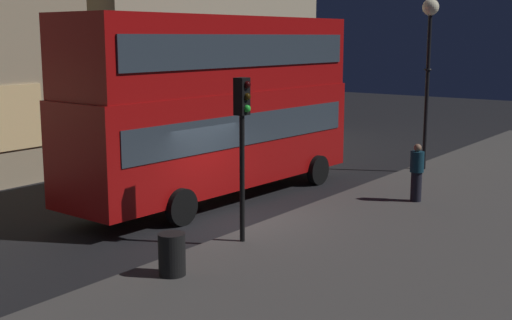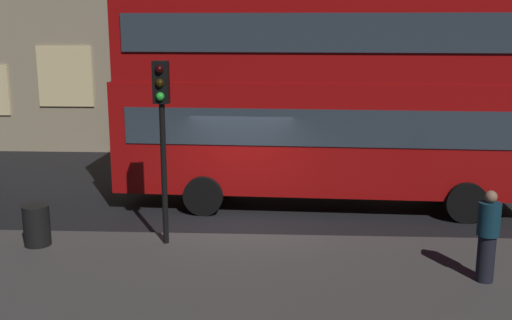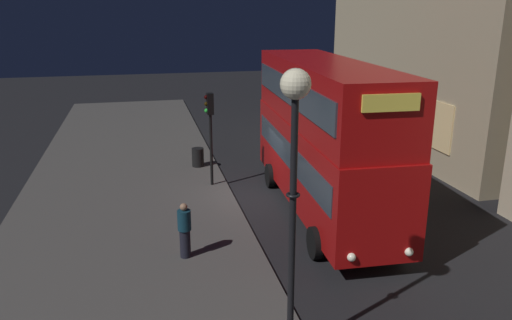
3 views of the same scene
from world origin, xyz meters
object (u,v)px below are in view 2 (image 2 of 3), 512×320
Objects in this scene: double_decker_bus at (321,89)px; litter_bin at (37,225)px; traffic_light_near_kerb at (162,114)px; pedestrian at (488,236)px.

litter_bin is at bearing -145.33° from double_decker_bus.
pedestrian is at bearing -16.90° from traffic_light_near_kerb.
pedestrian is at bearing -9.13° from litter_bin.
double_decker_bus is 12.30× the size of litter_bin.
traffic_light_near_kerb reaches higher than pedestrian.
traffic_light_near_kerb is 2.26× the size of pedestrian.
litter_bin is (-2.68, -0.25, -2.33)m from traffic_light_near_kerb.
traffic_light_near_kerb is at bearing -111.25° from pedestrian.
traffic_light_near_kerb is 4.44× the size of litter_bin.
double_decker_bus is 2.77× the size of traffic_light_near_kerb.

